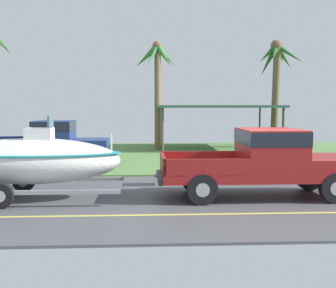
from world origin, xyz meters
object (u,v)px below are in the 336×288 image
(parked_pickup_background, at_px, (53,141))
(carport_awning, at_px, (216,107))
(pickup_truck_towing, at_px, (269,159))
(palm_tree_far_left, at_px, (276,71))
(boat_on_trailer, at_px, (30,161))
(palm_tree_mid, at_px, (157,69))

(parked_pickup_background, distance_m, carport_awning, 10.59)
(pickup_truck_towing, xyz_separation_m, palm_tree_far_left, (4.35, 14.12, 3.53))
(boat_on_trailer, relative_size, palm_tree_mid, 0.98)
(pickup_truck_towing, relative_size, parked_pickup_background, 1.01)
(carport_awning, relative_size, palm_tree_mid, 1.12)
(boat_on_trailer, xyz_separation_m, parked_pickup_background, (-0.76, 7.09, -0.01))
(parked_pickup_background, bearing_deg, boat_on_trailer, -83.90)
(carport_awning, distance_m, palm_tree_mid, 4.08)
(parked_pickup_background, xyz_separation_m, palm_tree_far_left, (11.65, 7.03, 3.53))
(parked_pickup_background, bearing_deg, palm_tree_far_left, 31.09)
(boat_on_trailer, relative_size, parked_pickup_background, 1.10)
(carport_awning, distance_m, palm_tree_far_left, 4.19)
(boat_on_trailer, relative_size, palm_tree_far_left, 0.95)
(parked_pickup_background, relative_size, palm_tree_far_left, 0.86)
(boat_on_trailer, bearing_deg, parked_pickup_background, 96.10)
(pickup_truck_towing, distance_m, parked_pickup_background, 10.17)
(pickup_truck_towing, relative_size, carport_awning, 0.80)
(palm_tree_far_left, bearing_deg, carport_awning, -175.07)
(boat_on_trailer, xyz_separation_m, palm_tree_far_left, (10.90, 14.12, 3.52))
(palm_tree_mid, bearing_deg, parked_pickup_background, -126.12)
(boat_on_trailer, xyz_separation_m, palm_tree_mid, (3.85, 13.40, 3.54))
(parked_pickup_background, height_order, carport_awning, carport_awning)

